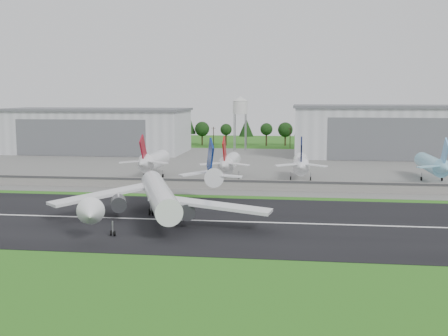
# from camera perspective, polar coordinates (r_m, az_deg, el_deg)

# --- Properties ---
(ground) EXTENTS (600.00, 600.00, 0.00)m
(ground) POSITION_cam_1_polar(r_m,az_deg,el_deg) (126.38, -4.82, -6.32)
(ground) COLOR #276117
(ground) RESTS_ON ground
(runway) EXTENTS (320.00, 60.00, 0.10)m
(runway) POSITION_cam_1_polar(r_m,az_deg,el_deg) (135.89, -3.92, -5.32)
(runway) COLOR black
(runway) RESTS_ON ground
(runway_centerline) EXTENTS (220.00, 1.00, 0.02)m
(runway_centerline) POSITION_cam_1_polar(r_m,az_deg,el_deg) (135.88, -3.92, -5.29)
(runway_centerline) COLOR white
(runway_centerline) RESTS_ON runway
(apron) EXTENTS (320.00, 150.00, 0.10)m
(apron) POSITION_cam_1_polar(r_m,az_deg,el_deg) (243.20, 1.23, 0.32)
(apron) COLOR slate
(apron) RESTS_ON ground
(blast_fence) EXTENTS (240.00, 0.61, 3.50)m
(blast_fence) POSITION_cam_1_polar(r_m,az_deg,el_deg) (179.10, -1.07, -1.64)
(blast_fence) COLOR gray
(blast_fence) RESTS_ON ground
(hangar_west) EXTENTS (97.00, 44.00, 23.20)m
(hangar_west) POSITION_cam_1_polar(r_m,az_deg,el_deg) (304.64, -12.96, 3.75)
(hangar_west) COLOR silver
(hangar_west) RESTS_ON ground
(hangar_east) EXTENTS (102.00, 47.00, 25.20)m
(hangar_east) POSITION_cam_1_polar(r_m,az_deg,el_deg) (289.42, 17.21, 3.62)
(hangar_east) COLOR silver
(hangar_east) RESTS_ON ground
(water_tower) EXTENTS (8.40, 8.40, 29.40)m
(water_tower) POSITION_cam_1_polar(r_m,az_deg,el_deg) (306.57, 1.66, 6.37)
(water_tower) COLOR #99999E
(water_tower) RESTS_ON ground
(utility_poles) EXTENTS (230.00, 3.00, 12.00)m
(utility_poles) POSITION_cam_1_polar(r_m,az_deg,el_deg) (322.38, 2.80, 2.04)
(utility_poles) COLOR black
(utility_poles) RESTS_ON ground
(treeline) EXTENTS (320.00, 16.00, 22.00)m
(treeline) POSITION_cam_1_polar(r_m,az_deg,el_deg) (337.27, 3.01, 2.28)
(treeline) COLOR black
(treeline) RESTS_ON ground
(main_airliner) EXTENTS (54.04, 57.57, 18.17)m
(main_airliner) POSITION_cam_1_polar(r_m,az_deg,el_deg) (135.97, -6.70, -3.26)
(main_airliner) COLOR white
(main_airliner) RESTS_ON runway
(parked_jet_red_a) EXTENTS (7.36, 31.29, 16.80)m
(parked_jet_red_a) POSITION_cam_1_polar(r_m,az_deg,el_deg) (204.68, -7.30, 0.69)
(parked_jet_red_a) COLOR white
(parked_jet_red_a) RESTS_ON ground
(parked_jet_red_b) EXTENTS (7.36, 31.29, 16.57)m
(parked_jet_red_b) POSITION_cam_1_polar(r_m,az_deg,el_deg) (199.37, 0.48, 0.51)
(parked_jet_red_b) COLOR silver
(parked_jet_red_b) RESTS_ON ground
(parked_jet_navy) EXTENTS (7.36, 31.29, 16.61)m
(parked_jet_navy) POSITION_cam_1_polar(r_m,az_deg,el_deg) (197.88, 7.82, 0.41)
(parked_jet_navy) COLOR white
(parked_jet_navy) RESTS_ON ground
(parked_jet_skyblue) EXTENTS (7.36, 37.29, 16.59)m
(parked_jet_skyblue) POSITION_cam_1_polar(r_m,az_deg,el_deg) (208.17, 20.49, 0.33)
(parked_jet_skyblue) COLOR #85CCE7
(parked_jet_skyblue) RESTS_ON ground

